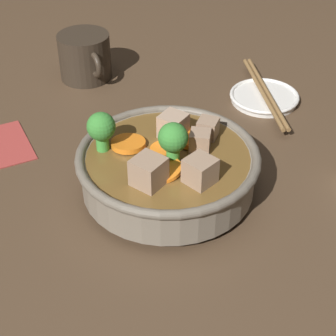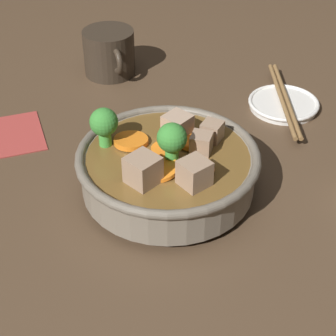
{
  "view_description": "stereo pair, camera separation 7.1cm",
  "coord_description": "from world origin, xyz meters",
  "px_view_note": "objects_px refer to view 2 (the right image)",
  "views": [
    {
      "loc": [
        0.49,
        -0.28,
        0.47
      ],
      "look_at": [
        0.0,
        0.0,
        0.04
      ],
      "focal_mm": 60.0,
      "sensor_mm": 36.0,
      "label": 1
    },
    {
      "loc": [
        0.52,
        -0.21,
        0.47
      ],
      "look_at": [
        0.0,
        0.0,
        0.04
      ],
      "focal_mm": 60.0,
      "sensor_mm": 36.0,
      "label": 2
    }
  ],
  "objects_px": {
    "dark_mug": "(109,53)",
    "chopsticks_pair": "(284,99)",
    "side_saucer": "(283,104)",
    "stirfry_bowl": "(168,166)"
  },
  "relations": [
    {
      "from": "side_saucer",
      "to": "dark_mug",
      "type": "bearing_deg",
      "value": -134.55
    },
    {
      "from": "side_saucer",
      "to": "dark_mug",
      "type": "height_order",
      "value": "dark_mug"
    },
    {
      "from": "stirfry_bowl",
      "to": "dark_mug",
      "type": "xyz_separation_m",
      "value": [
        -0.34,
        0.03,
        -0.0
      ]
    },
    {
      "from": "stirfry_bowl",
      "to": "dark_mug",
      "type": "relative_size",
      "value": 2.1
    },
    {
      "from": "chopsticks_pair",
      "to": "side_saucer",
      "type": "bearing_deg",
      "value": -63.43
    },
    {
      "from": "stirfry_bowl",
      "to": "side_saucer",
      "type": "xyz_separation_m",
      "value": [
        -0.12,
        0.25,
        -0.04
      ]
    },
    {
      "from": "stirfry_bowl",
      "to": "side_saucer",
      "type": "relative_size",
      "value": 2.05
    },
    {
      "from": "side_saucer",
      "to": "dark_mug",
      "type": "relative_size",
      "value": 1.02
    },
    {
      "from": "chopsticks_pair",
      "to": "stirfry_bowl",
      "type": "bearing_deg",
      "value": -63.47
    },
    {
      "from": "dark_mug",
      "to": "chopsticks_pair",
      "type": "distance_m",
      "value": 0.31
    }
  ]
}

